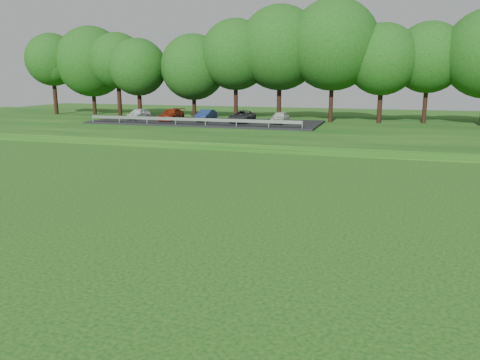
% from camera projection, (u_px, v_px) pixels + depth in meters
% --- Properties ---
extents(berm, '(130.00, 30.00, 0.60)m').
position_uv_depth(berm, '(450.00, 132.00, 43.66)').
color(berm, '#0C3E0F').
rests_on(berm, ground).
extents(walking_path, '(130.00, 1.60, 0.04)m').
position_uv_depth(walking_path, '(476.00, 160.00, 30.66)').
color(walking_path, gray).
rests_on(walking_path, ground).
extents(treeline, '(104.00, 7.00, 15.00)m').
position_uv_depth(treeline, '(452.00, 48.00, 45.70)').
color(treeline, '#0F4413').
rests_on(treeline, berm).
extents(parking_lot, '(24.00, 9.00, 1.38)m').
position_uv_depth(parking_lot, '(206.00, 119.00, 49.28)').
color(parking_lot, black).
rests_on(parking_lot, berm).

